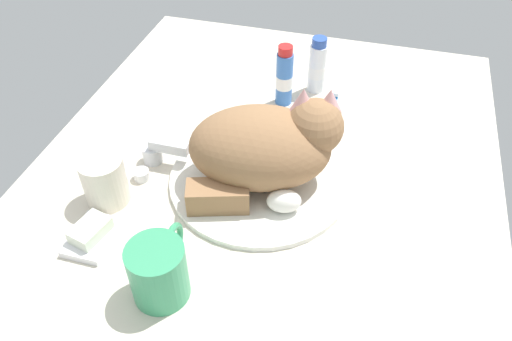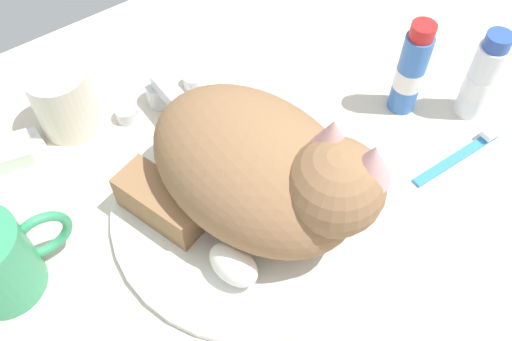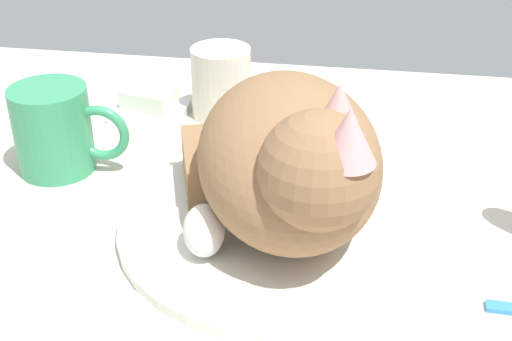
{
  "view_description": "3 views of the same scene",
  "coord_description": "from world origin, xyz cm",
  "px_view_note": "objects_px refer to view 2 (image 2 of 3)",
  "views": [
    {
      "loc": [
        -61.48,
        -16.34,
        61.29
      ],
      "look_at": [
        -2.56,
        -0.04,
        4.79
      ],
      "focal_mm": 35.35,
      "sensor_mm": 36.0,
      "label": 1
    },
    {
      "loc": [
        -19.24,
        -27.08,
        52.93
      ],
      "look_at": [
        0.14,
        -0.4,
        7.55
      ],
      "focal_mm": 38.98,
      "sensor_mm": 36.0,
      "label": 2
    },
    {
      "loc": [
        5.96,
        -54.36,
        37.89
      ],
      "look_at": [
        -2.89,
        -0.18,
        6.12
      ],
      "focal_mm": 49.63,
      "sensor_mm": 36.0,
      "label": 3
    }
  ],
  "objects_px": {
    "toothpaste_bottle": "(411,71)",
    "rinse_cup": "(64,101)",
    "cat": "(262,172)",
    "soap_bar": "(5,154)",
    "toothbrush": "(462,153)",
    "faucet": "(164,95)",
    "mouthwash_bottle": "(481,78)"
  },
  "relations": [
    {
      "from": "toothpaste_bottle",
      "to": "rinse_cup",
      "type": "bearing_deg",
      "value": 148.4
    },
    {
      "from": "cat",
      "to": "rinse_cup",
      "type": "bearing_deg",
      "value": 114.5
    },
    {
      "from": "cat",
      "to": "soap_bar",
      "type": "xyz_separation_m",
      "value": [
        -0.2,
        0.23,
        -0.06
      ]
    },
    {
      "from": "cat",
      "to": "toothpaste_bottle",
      "type": "xyz_separation_m",
      "value": [
        0.24,
        0.03,
        -0.02
      ]
    },
    {
      "from": "cat",
      "to": "toothbrush",
      "type": "relative_size",
      "value": 2.06
    },
    {
      "from": "faucet",
      "to": "cat",
      "type": "height_order",
      "value": "cat"
    },
    {
      "from": "toothpaste_bottle",
      "to": "mouthwash_bottle",
      "type": "distance_m",
      "value": 0.08
    },
    {
      "from": "toothpaste_bottle",
      "to": "toothbrush",
      "type": "height_order",
      "value": "toothpaste_bottle"
    },
    {
      "from": "faucet",
      "to": "toothpaste_bottle",
      "type": "xyz_separation_m",
      "value": [
        0.24,
        -0.18,
        0.04
      ]
    },
    {
      "from": "faucet",
      "to": "toothbrush",
      "type": "bearing_deg",
      "value": -48.43
    },
    {
      "from": "cat",
      "to": "rinse_cup",
      "type": "relative_size",
      "value": 3.18
    },
    {
      "from": "soap_bar",
      "to": "toothbrush",
      "type": "distance_m",
      "value": 0.54
    },
    {
      "from": "rinse_cup",
      "to": "toothpaste_bottle",
      "type": "bearing_deg",
      "value": -31.6
    },
    {
      "from": "faucet",
      "to": "toothpaste_bottle",
      "type": "height_order",
      "value": "toothpaste_bottle"
    },
    {
      "from": "faucet",
      "to": "mouthwash_bottle",
      "type": "height_order",
      "value": "mouthwash_bottle"
    },
    {
      "from": "toothpaste_bottle",
      "to": "cat",
      "type": "bearing_deg",
      "value": -173.33
    },
    {
      "from": "faucet",
      "to": "toothbrush",
      "type": "distance_m",
      "value": 0.37
    },
    {
      "from": "faucet",
      "to": "rinse_cup",
      "type": "distance_m",
      "value": 0.12
    },
    {
      "from": "cat",
      "to": "toothpaste_bottle",
      "type": "distance_m",
      "value": 0.25
    },
    {
      "from": "rinse_cup",
      "to": "soap_bar",
      "type": "height_order",
      "value": "rinse_cup"
    },
    {
      "from": "toothpaste_bottle",
      "to": "mouthwash_bottle",
      "type": "relative_size",
      "value": 1.06
    },
    {
      "from": "faucet",
      "to": "mouthwash_bottle",
      "type": "distance_m",
      "value": 0.39
    },
    {
      "from": "mouthwash_bottle",
      "to": "toothbrush",
      "type": "height_order",
      "value": "mouthwash_bottle"
    },
    {
      "from": "cat",
      "to": "mouthwash_bottle",
      "type": "relative_size",
      "value": 2.23
    },
    {
      "from": "toothbrush",
      "to": "faucet",
      "type": "bearing_deg",
      "value": 131.57
    },
    {
      "from": "mouthwash_bottle",
      "to": "toothbrush",
      "type": "xyz_separation_m",
      "value": [
        -0.06,
        -0.05,
        -0.05
      ]
    },
    {
      "from": "cat",
      "to": "soap_bar",
      "type": "distance_m",
      "value": 0.31
    },
    {
      "from": "faucet",
      "to": "mouthwash_bottle",
      "type": "xyz_separation_m",
      "value": [
        0.31,
        -0.23,
        0.04
      ]
    },
    {
      "from": "cat",
      "to": "toothbrush",
      "type": "distance_m",
      "value": 0.27
    },
    {
      "from": "soap_bar",
      "to": "toothpaste_bottle",
      "type": "xyz_separation_m",
      "value": [
        0.44,
        -0.2,
        0.04
      ]
    },
    {
      "from": "toothpaste_bottle",
      "to": "mouthwash_bottle",
      "type": "xyz_separation_m",
      "value": [
        0.06,
        -0.06,
        -0.0
      ]
    },
    {
      "from": "rinse_cup",
      "to": "toothbrush",
      "type": "bearing_deg",
      "value": -41.92
    }
  ]
}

